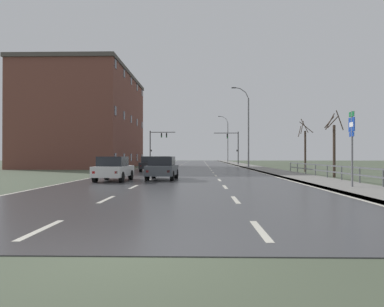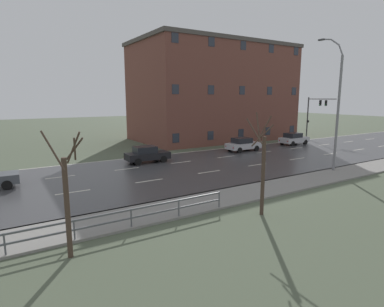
% 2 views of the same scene
% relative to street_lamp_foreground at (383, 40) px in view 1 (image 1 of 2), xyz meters
% --- Properties ---
extents(ground_plane, '(160.00, 160.00, 0.12)m').
position_rel_street_lamp_foreground_xyz_m(ground_plane, '(-7.41, 41.01, -5.69)').
color(ground_plane, '#4C5642').
extents(road_asphalt_strip, '(14.00, 120.00, 0.03)m').
position_rel_street_lamp_foreground_xyz_m(road_asphalt_strip, '(-7.41, 53.00, -5.62)').
color(road_asphalt_strip, '#3D3D3F').
rests_on(road_asphalt_strip, ground).
extents(sidewalk_right, '(3.00, 120.00, 0.12)m').
position_rel_street_lamp_foreground_xyz_m(sidewalk_right, '(1.01, 53.01, -5.57)').
color(sidewalk_right, gray).
rests_on(sidewalk_right, ground).
extents(guardrail, '(0.07, 25.62, 1.00)m').
position_rel_street_lamp_foreground_xyz_m(guardrail, '(2.44, 10.05, -4.93)').
color(guardrail, '#515459').
rests_on(guardrail, ground).
extents(street_lamp_foreground, '(2.87, 0.24, 11.58)m').
position_rel_street_lamp_foreground_xyz_m(street_lamp_foreground, '(0.00, 0.00, 0.00)').
color(street_lamp_foreground, slate).
rests_on(street_lamp_foreground, ground).
extents(street_lamp_midground, '(2.38, 0.24, 10.93)m').
position_rel_street_lamp_foreground_xyz_m(street_lamp_midground, '(0.05, 36.40, -0.27)').
color(street_lamp_midground, slate).
rests_on(street_lamp_midground, ground).
extents(street_lamp_distant, '(2.38, 0.24, 11.05)m').
position_rel_street_lamp_foreground_xyz_m(street_lamp_distant, '(0.05, 72.80, -0.21)').
color(street_lamp_distant, slate).
rests_on(street_lamp_distant, ground).
extents(highway_sign, '(0.09, 0.68, 3.77)m').
position_rel_street_lamp_foreground_xyz_m(highway_sign, '(0.98, 4.99, -3.22)').
color(highway_sign, slate).
rests_on(highway_sign, ground).
extents(traffic_signal_right, '(4.43, 0.36, 5.99)m').
position_rel_street_lamp_foreground_xyz_m(traffic_signal_right, '(-0.28, 52.50, -1.74)').
color(traffic_signal_right, '#38383A').
rests_on(traffic_signal_right, ground).
extents(traffic_signal_left, '(4.63, 0.36, 6.15)m').
position_rel_street_lamp_foreground_xyz_m(traffic_signal_left, '(-14.22, 52.43, -1.44)').
color(traffic_signal_left, '#38383A').
rests_on(traffic_signal_left, ground).
extents(car_near_left, '(1.91, 4.14, 1.57)m').
position_rel_street_lamp_foreground_xyz_m(car_near_left, '(-11.83, 10.19, -4.83)').
color(car_near_left, silver).
rests_on(car_near_left, ground).
extents(car_distant, '(1.94, 4.15, 1.57)m').
position_rel_street_lamp_foreground_xyz_m(car_distant, '(-11.44, 24.66, -4.83)').
color(car_distant, black).
rests_on(car_distant, ground).
extents(car_near_right, '(1.96, 4.16, 1.57)m').
position_rel_street_lamp_foreground_xyz_m(car_near_right, '(-8.89, 11.69, -4.83)').
color(car_near_right, '#474C51').
rests_on(car_near_right, ground).
extents(car_far_right, '(1.87, 4.11, 1.57)m').
position_rel_street_lamp_foreground_xyz_m(car_far_right, '(-11.58, 36.67, -4.83)').
color(car_far_right, '#B7B7BC').
rests_on(car_far_right, ground).
extents(car_far_left, '(1.93, 4.15, 1.57)m').
position_rel_street_lamp_foreground_xyz_m(car_far_left, '(-11.97, 45.71, -4.83)').
color(car_far_left, '#B7B7BC').
rests_on(car_far_left, ground).
extents(brick_building, '(13.31, 22.77, 13.77)m').
position_rel_street_lamp_foreground_xyz_m(brick_building, '(-23.02, 40.55, 1.26)').
color(brick_building, brown).
rests_on(brick_building, ground).
extents(bare_tree_near, '(1.34, 1.40, 4.96)m').
position_rel_street_lamp_foreground_xyz_m(bare_tree_near, '(3.70, 14.77, -3.33)').
color(bare_tree_near, '#423328').
rests_on(bare_tree_near, ground).
extents(bare_tree_mid, '(1.37, 1.59, 5.36)m').
position_rel_street_lamp_foreground_xyz_m(bare_tree_mid, '(4.24, 24.23, -3.19)').
color(bare_tree_mid, '#423328').
rests_on(bare_tree_mid, ground).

